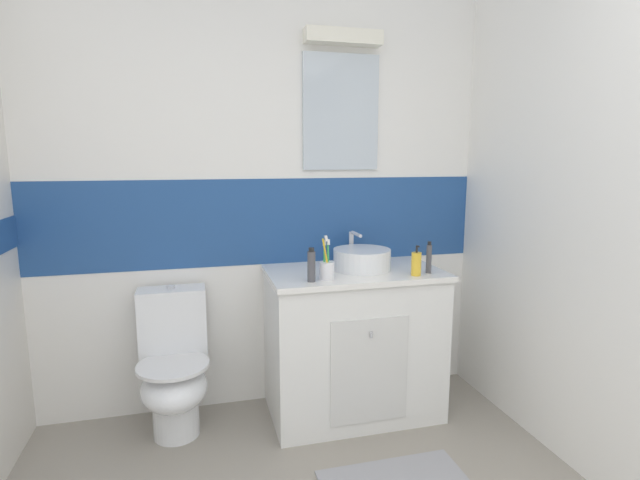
% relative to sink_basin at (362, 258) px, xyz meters
% --- Properties ---
extents(wall_back_tiled, '(3.20, 0.20, 2.50)m').
position_rel_sink_basin_xyz_m(wall_back_tiled, '(-0.49, 0.32, 0.35)').
color(wall_back_tiled, white).
rests_on(wall_back_tiled, ground_plane).
extents(wall_right_plain, '(0.10, 3.48, 2.50)m').
position_rel_sink_basin_xyz_m(wall_right_plain, '(0.85, -0.92, 0.34)').
color(wall_right_plain, white).
rests_on(wall_right_plain, ground_plane).
extents(vanity_cabinet, '(0.97, 0.58, 0.85)m').
position_rel_sink_basin_xyz_m(vanity_cabinet, '(-0.05, -0.00, -0.49)').
color(vanity_cabinet, white).
rests_on(vanity_cabinet, ground_plane).
extents(sink_basin, '(0.32, 0.37, 0.20)m').
position_rel_sink_basin_xyz_m(sink_basin, '(0.00, 0.00, 0.00)').
color(sink_basin, white).
rests_on(sink_basin, vanity_cabinet).
extents(toilet, '(0.37, 0.50, 0.78)m').
position_rel_sink_basin_xyz_m(toilet, '(-1.04, 0.03, -0.55)').
color(toilet, white).
rests_on(toilet, ground_plane).
extents(toothbrush_cup, '(0.08, 0.08, 0.23)m').
position_rel_sink_basin_xyz_m(toothbrush_cup, '(-0.25, -0.17, -0.01)').
color(toothbrush_cup, white).
rests_on(toothbrush_cup, vanity_cabinet).
extents(soap_dispenser, '(0.05, 0.05, 0.16)m').
position_rel_sink_basin_xyz_m(soap_dispenser, '(0.23, -0.21, 0.00)').
color(soap_dispenser, yellow).
rests_on(soap_dispenser, vanity_cabinet).
extents(deodorant_spray_can, '(0.04, 0.04, 0.18)m').
position_rel_sink_basin_xyz_m(deodorant_spray_can, '(-0.34, -0.20, 0.02)').
color(deodorant_spray_can, '#4C4C51').
rests_on(deodorant_spray_can, vanity_cabinet).
extents(toothpaste_tube_upright, '(0.03, 0.03, 0.17)m').
position_rel_sink_basin_xyz_m(toothpaste_tube_upright, '(0.32, -0.18, 0.02)').
color(toothpaste_tube_upright, '#4C4C51').
rests_on(toothpaste_tube_upright, vanity_cabinet).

